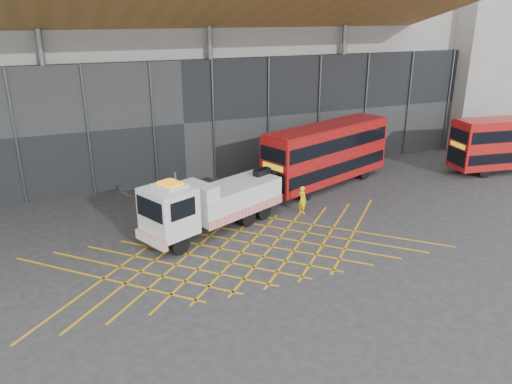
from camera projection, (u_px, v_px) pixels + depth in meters
name	position (u px, v px, depth m)	size (l,w,h in m)	color
ground_plane	(209.00, 259.00, 23.36)	(120.00, 120.00, 0.00)	#2A2A2D
road_markings	(241.00, 252.00, 23.93)	(19.96, 7.16, 0.01)	#C89012
construction_building	(154.00, 39.00, 36.92)	(55.00, 23.97, 18.00)	gray
east_building	(488.00, 22.00, 45.42)	(15.00, 12.00, 20.00)	gray
recovery_truck	(210.00, 203.00, 25.80)	(9.35, 5.37, 3.37)	black
bus_towed	(327.00, 152.00, 32.48)	(10.13, 5.59, 4.06)	maroon
worker	(302.00, 200.00, 28.39)	(0.59, 0.39, 1.61)	yellow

